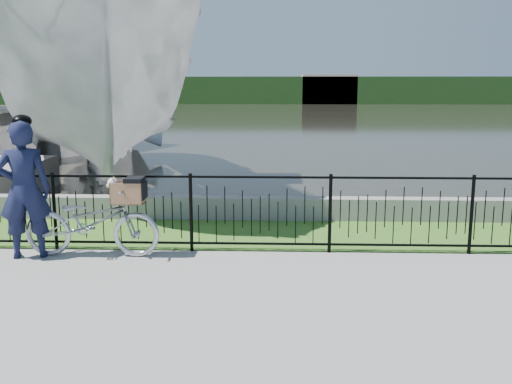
{
  "coord_description": "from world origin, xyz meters",
  "views": [
    {
      "loc": [
        0.23,
        -6.37,
        2.43
      ],
      "look_at": [
        -0.04,
        1.0,
        1.0
      ],
      "focal_mm": 40.0,
      "sensor_mm": 36.0,
      "label": 1
    }
  ],
  "objects": [
    {
      "name": "ground",
      "position": [
        0.0,
        0.0,
        0.0
      ],
      "size": [
        120.0,
        120.0,
        0.0
      ],
      "primitive_type": "plane",
      "color": "gray",
      "rests_on": "ground"
    },
    {
      "name": "grass_strip",
      "position": [
        0.0,
        2.6,
        0.0
      ],
      "size": [
        60.0,
        2.0,
        0.01
      ],
      "primitive_type": "cube",
      "color": "#3A6720",
      "rests_on": "ground"
    },
    {
      "name": "water",
      "position": [
        0.0,
        33.0,
        0.0
      ],
      "size": [
        120.0,
        120.0,
        0.0
      ],
      "primitive_type": "plane",
      "color": "#28281F",
      "rests_on": "ground"
    },
    {
      "name": "quay_wall",
      "position": [
        0.0,
        3.6,
        0.2
      ],
      "size": [
        60.0,
        0.3,
        0.4
      ],
      "primitive_type": "cube",
      "color": "gray",
      "rests_on": "ground"
    },
    {
      "name": "fence",
      "position": [
        0.0,
        1.6,
        0.58
      ],
      "size": [
        14.0,
        0.06,
        1.15
      ],
      "primitive_type": null,
      "color": "black",
      "rests_on": "ground"
    },
    {
      "name": "far_treeline",
      "position": [
        0.0,
        60.0,
        1.5
      ],
      "size": [
        120.0,
        6.0,
        3.0
      ],
      "primitive_type": "cube",
      "color": "#214319",
      "rests_on": "ground"
    },
    {
      "name": "far_building_left",
      "position": [
        -18.0,
        58.0,
        2.0
      ],
      "size": [
        8.0,
        4.0,
        4.0
      ],
      "primitive_type": "cube",
      "color": "#B3A590",
      "rests_on": "ground"
    },
    {
      "name": "far_building_right",
      "position": [
        6.0,
        58.5,
        1.6
      ],
      "size": [
        6.0,
        3.0,
        3.2
      ],
      "primitive_type": "cube",
      "color": "#B3A590",
      "rests_on": "ground"
    },
    {
      "name": "bicycle_rig",
      "position": [
        -2.35,
        1.31,
        0.51
      ],
      "size": [
        1.9,
        0.66,
        1.15
      ],
      "color": "#ADB2B9",
      "rests_on": "ground"
    },
    {
      "name": "cyclist",
      "position": [
        -3.25,
        1.23,
        0.98
      ],
      "size": [
        0.8,
        0.63,
        2.0
      ],
      "color": "#121633",
      "rests_on": "ground"
    },
    {
      "name": "boat_near",
      "position": [
        -4.12,
        7.36,
        2.34
      ],
      "size": [
        8.22,
        12.52,
        6.32
      ],
      "color": "#B4B4B4",
      "rests_on": "water"
    }
  ]
}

